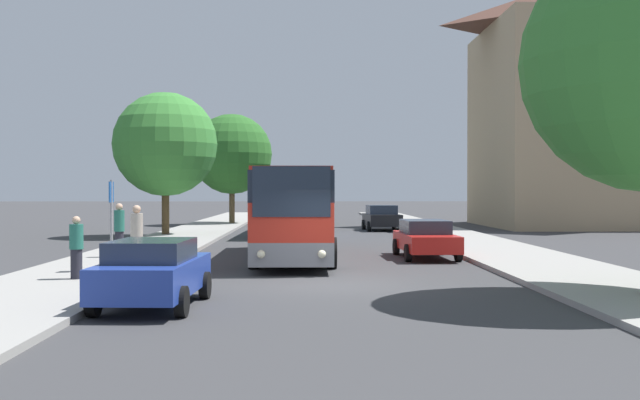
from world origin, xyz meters
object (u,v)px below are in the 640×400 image
Objects in this scene: tree_left_near at (165,144)px; tree_left_far at (232,154)px; pedestrian_waiting_far at (119,230)px; parked_car_right_near at (425,238)px; parked_car_right_far at (382,217)px; parked_car_left_curb at (153,272)px; bus_stop_sign at (111,215)px; pedestrian_waiting_near at (76,247)px; pedestrian_walking_back at (137,237)px; bus_front at (294,212)px; bus_middle at (294,202)px.

tree_left_far is (2.21, 13.54, 0.14)m from tree_left_near.
parked_car_right_near is at bearing -96.96° from pedestrian_waiting_far.
parked_car_right_near is 2.46× the size of pedestrian_waiting_far.
pedestrian_waiting_far reaches higher than parked_car_right_far.
tree_left_far is (-2.06, 37.73, 4.32)m from parked_car_left_curb.
tree_left_near is at bearing -8.35° from pedestrian_waiting_far.
pedestrian_waiting_far is 14.32m from tree_left_near.
bus_stop_sign is 0.35× the size of tree_left_near.
pedestrian_walking_back reaches higher than pedestrian_waiting_near.
bus_stop_sign is at bearing 178.93° from pedestrian_waiting_far.
pedestrian_waiting_far is at bearing -92.62° from tree_left_far.
tree_left_near is at bearing 118.36° from bus_front.
bus_front is 6.06× the size of pedestrian_walking_back.
bus_front is 6.12× the size of pedestrian_waiting_far.
pedestrian_waiting_near is (-5.62, -7.24, -0.73)m from bus_front.
bus_front is 2.49× the size of parked_car_right_near.
parked_car_left_curb is at bearing 72.36° from parked_car_right_far.
tree_left_near is 13.72m from tree_left_far.
bus_middle is 20.58m from bus_stop_sign.
bus_middle is 20.06m from pedestrian_walking_back.
pedestrian_walking_back reaches higher than pedestrian_waiting_far.
bus_front is 4.92m from parked_car_right_near.
pedestrian_waiting_near is at bearing -91.28° from tree_left_far.
tree_left_far reaches higher than bus_stop_sign.
parked_car_right_near is at bearing -69.78° from tree_left_far.
bus_front is 1.47× the size of tree_left_far.
parked_car_right_near is at bearing -46.98° from tree_left_near.
bus_front is 1.09× the size of bus_middle.
bus_middle is at bearing -27.96° from pedestrian_waiting_near.
bus_middle is 1.35× the size of tree_left_far.
parked_car_right_far is 2.16× the size of pedestrian_waiting_far.
bus_front is 9.19m from pedestrian_waiting_near.
pedestrian_waiting_near is (-0.42, -1.93, -0.80)m from bus_stop_sign.
bus_stop_sign is 0.34× the size of tree_left_far.
tree_left_far is at bearing -14.96° from pedestrian_waiting_far.
bus_stop_sign is (-5.20, -5.31, 0.07)m from bus_front.
parked_car_left_curb is (-2.60, -25.81, -1.09)m from bus_middle.
pedestrian_waiting_far is 0.24× the size of tree_left_far.
bus_front is at bearing 45.58° from bus_stop_sign.
pedestrian_waiting_far is (-0.91, 4.58, -0.67)m from bus_stop_sign.
pedestrian_waiting_far is at bearing 110.14° from parked_car_left_curb.
parked_car_left_curb is 1.57× the size of bus_stop_sign.
pedestrian_walking_back is at bearing -172.00° from pedestrian_waiting_far.
tree_left_far is (0.75, 33.81, 4.10)m from pedestrian_waiting_near.
pedestrian_waiting_far is at bearing -173.33° from bus_front.
pedestrian_waiting_far is (-6.11, -0.73, -0.61)m from bus_front.
bus_stop_sign reaches higher than pedestrian_waiting_near.
bus_stop_sign is 1.59× the size of pedestrian_waiting_near.
tree_left_near is 0.97× the size of tree_left_far.
bus_middle is 7.04m from parked_car_right_far.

